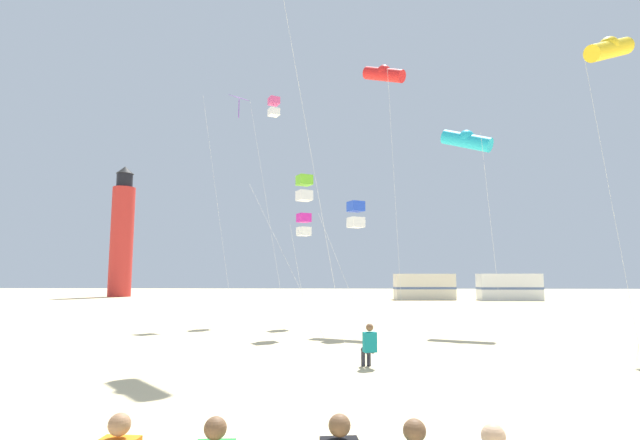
{
  "coord_description": "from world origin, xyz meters",
  "views": [
    {
      "loc": [
        0.61,
        -6.49,
        2.37
      ],
      "look_at": [
        -0.18,
        9.63,
        4.32
      ],
      "focal_mm": 26.95,
      "sensor_mm": 36.0,
      "label": 1
    }
  ],
  "objects_px": {
    "kite_flyer_standing": "(369,344)",
    "lighthouse_distant": "(122,235)",
    "kite_tube_cyan": "(466,140)",
    "kite_tube_scarlet": "(384,74)",
    "kite_box_blue": "(356,215)",
    "kite_box_magenta": "(304,225)",
    "rv_van_cream": "(424,287)",
    "kite_diamond_violet": "(237,108)",
    "kite_box_lime": "(304,188)",
    "rv_van_white": "(509,287)",
    "kite_tube_gold": "(609,49)",
    "kite_box_rainbow": "(274,107)"
  },
  "relations": [
    {
      "from": "kite_flyer_standing",
      "to": "lighthouse_distant",
      "type": "relative_size",
      "value": 0.07
    },
    {
      "from": "kite_tube_cyan",
      "to": "kite_tube_scarlet",
      "type": "xyz_separation_m",
      "value": [
        -3.72,
        2.29,
        4.44
      ]
    },
    {
      "from": "lighthouse_distant",
      "to": "kite_box_blue",
      "type": "bearing_deg",
      "value": -53.57
    },
    {
      "from": "kite_box_magenta",
      "to": "rv_van_cream",
      "type": "xyz_separation_m",
      "value": [
        10.83,
        29.15,
        -3.67
      ]
    },
    {
      "from": "kite_diamond_violet",
      "to": "kite_tube_scarlet",
      "type": "relative_size",
      "value": 0.91
    },
    {
      "from": "kite_box_lime",
      "to": "rv_van_white",
      "type": "xyz_separation_m",
      "value": [
        19.38,
        31.64,
        -4.94
      ]
    },
    {
      "from": "kite_tube_scarlet",
      "to": "rv_van_cream",
      "type": "distance_m",
      "value": 31.37
    },
    {
      "from": "kite_tube_gold",
      "to": "kite_box_rainbow",
      "type": "distance_m",
      "value": 17.59
    },
    {
      "from": "kite_tube_scarlet",
      "to": "kite_box_rainbow",
      "type": "bearing_deg",
      "value": 155.98
    },
    {
      "from": "kite_tube_gold",
      "to": "kite_box_magenta",
      "type": "bearing_deg",
      "value": 157.62
    },
    {
      "from": "kite_flyer_standing",
      "to": "kite_tube_cyan",
      "type": "distance_m",
      "value": 13.97
    },
    {
      "from": "kite_diamond_violet",
      "to": "rv_van_cream",
      "type": "xyz_separation_m",
      "value": [
        14.87,
        27.11,
        -10.67
      ]
    },
    {
      "from": "kite_box_rainbow",
      "to": "kite_tube_scarlet",
      "type": "xyz_separation_m",
      "value": [
        6.47,
        -2.88,
        0.71
      ]
    },
    {
      "from": "rv_van_cream",
      "to": "rv_van_white",
      "type": "distance_m",
      "value": 8.88
    },
    {
      "from": "kite_tube_gold",
      "to": "rv_van_white",
      "type": "relative_size",
      "value": 1.9
    },
    {
      "from": "kite_flyer_standing",
      "to": "rv_van_white",
      "type": "height_order",
      "value": "rv_van_white"
    },
    {
      "from": "kite_box_magenta",
      "to": "kite_tube_scarlet",
      "type": "height_order",
      "value": "kite_tube_scarlet"
    },
    {
      "from": "kite_box_rainbow",
      "to": "rv_van_cream",
      "type": "height_order",
      "value": "kite_box_rainbow"
    },
    {
      "from": "rv_van_white",
      "to": "kite_tube_scarlet",
      "type": "bearing_deg",
      "value": -120.23
    },
    {
      "from": "lighthouse_distant",
      "to": "kite_flyer_standing",
      "type": "bearing_deg",
      "value": -58.22
    },
    {
      "from": "kite_box_magenta",
      "to": "kite_tube_scarlet",
      "type": "bearing_deg",
      "value": 12.37
    },
    {
      "from": "kite_box_lime",
      "to": "rv_van_white",
      "type": "bearing_deg",
      "value": 58.52
    },
    {
      "from": "kite_box_rainbow",
      "to": "kite_box_magenta",
      "type": "xyz_separation_m",
      "value": [
        2.19,
        -3.82,
        -7.67
      ]
    },
    {
      "from": "kite_flyer_standing",
      "to": "kite_diamond_violet",
      "type": "bearing_deg",
      "value": -78.55
    },
    {
      "from": "kite_box_blue",
      "to": "kite_box_lime",
      "type": "xyz_separation_m",
      "value": [
        -2.27,
        0.15,
        1.22
      ]
    },
    {
      "from": "kite_box_lime",
      "to": "rv_van_white",
      "type": "relative_size",
      "value": 1.07
    },
    {
      "from": "kite_box_magenta",
      "to": "lighthouse_distant",
      "type": "distance_m",
      "value": 44.41
    },
    {
      "from": "kite_box_lime",
      "to": "kite_flyer_standing",
      "type": "bearing_deg",
      "value": -73.08
    },
    {
      "from": "kite_box_rainbow",
      "to": "rv_van_cream",
      "type": "relative_size",
      "value": 2.03
    },
    {
      "from": "kite_box_lime",
      "to": "kite_box_magenta",
      "type": "height_order",
      "value": "kite_box_lime"
    },
    {
      "from": "kite_tube_gold",
      "to": "kite_box_lime",
      "type": "bearing_deg",
      "value": 171.2
    },
    {
      "from": "kite_box_magenta",
      "to": "rv_van_white",
      "type": "distance_m",
      "value": 34.66
    },
    {
      "from": "kite_box_magenta",
      "to": "rv_van_white",
      "type": "bearing_deg",
      "value": 55.2
    },
    {
      "from": "kite_tube_cyan",
      "to": "kite_box_magenta",
      "type": "bearing_deg",
      "value": 170.41
    },
    {
      "from": "kite_box_blue",
      "to": "kite_tube_cyan",
      "type": "bearing_deg",
      "value": 21.48
    },
    {
      "from": "kite_box_lime",
      "to": "kite_diamond_violet",
      "type": "bearing_deg",
      "value": 128.81
    },
    {
      "from": "kite_box_blue",
      "to": "kite_box_magenta",
      "type": "xyz_separation_m",
      "value": [
        -2.57,
        3.49,
        -0.05
      ]
    },
    {
      "from": "kite_box_lime",
      "to": "kite_tube_scarlet",
      "type": "height_order",
      "value": "kite_tube_scarlet"
    },
    {
      "from": "kite_tube_gold",
      "to": "kite_diamond_violet",
      "type": "xyz_separation_m",
      "value": [
        -16.86,
        7.32,
        0.47
      ]
    },
    {
      "from": "kite_box_rainbow",
      "to": "rv_van_white",
      "type": "bearing_deg",
      "value": 48.24
    },
    {
      "from": "kite_flyer_standing",
      "to": "kite_tube_cyan",
      "type": "xyz_separation_m",
      "value": [
        5.33,
        9.82,
        8.39
      ]
    },
    {
      "from": "kite_box_lime",
      "to": "kite_tube_cyan",
      "type": "bearing_deg",
      "value": 14.44
    },
    {
      "from": "kite_tube_gold",
      "to": "kite_tube_scarlet",
      "type": "bearing_deg",
      "value": 143.93
    },
    {
      "from": "lighthouse_distant",
      "to": "rv_van_white",
      "type": "xyz_separation_m",
      "value": [
        46.0,
        -7.36,
        -6.45
      ]
    },
    {
      "from": "kite_box_rainbow",
      "to": "rv_van_cream",
      "type": "xyz_separation_m",
      "value": [
        13.02,
        25.33,
        -11.34
      ]
    },
    {
      "from": "kite_flyer_standing",
      "to": "kite_diamond_violet",
      "type": "relative_size",
      "value": 0.09
    },
    {
      "from": "kite_diamond_violet",
      "to": "kite_flyer_standing",
      "type": "bearing_deg",
      "value": -63.07
    },
    {
      "from": "kite_box_blue",
      "to": "lighthouse_distant",
      "type": "xyz_separation_m",
      "value": [
        -28.9,
        39.15,
        2.73
      ]
    },
    {
      "from": "kite_box_blue",
      "to": "rv_van_cream",
      "type": "xyz_separation_m",
      "value": [
        8.27,
        32.64,
        -3.72
      ]
    },
    {
      "from": "kite_box_lime",
      "to": "lighthouse_distant",
      "type": "distance_m",
      "value": 47.24
    }
  ]
}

